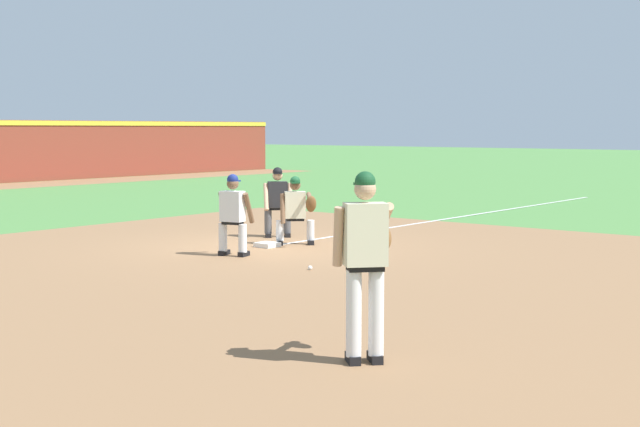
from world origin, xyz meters
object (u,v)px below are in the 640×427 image
Objects in this scene: first_base_bag at (267,245)px; pitcher at (366,255)px; first_baseman at (296,208)px; baserunner at (233,212)px; umpire at (278,199)px; baseball at (310,268)px.

pitcher is (-5.67, -6.39, 1.01)m from first_base_bag.
baserunner reaches higher than first_baseman.
pitcher reaches higher than first_baseman.
pitcher is 8.75m from first_baseman.
first_baseman is 1.83m from baserunner.
first_baseman is 0.92× the size of umpire.
first_base_bag is 0.28× the size of first_baseman.
first_base_bag is 0.20× the size of pitcher.
baseball is at bearing -131.88° from umpire.
first_base_bag is at bearing 155.42° from first_baseman.
pitcher is (-4.04, -3.99, 1.02)m from baseball.
first_baseman is at bearing 44.51° from pitcher.
umpire is at bearing 25.08° from baserunner.
baserunner and umpire have the same top height.
umpire is at bearing 48.12° from baseball.
baserunner is at bearing -165.42° from first_base_bag.
pitcher is at bearing -131.61° from first_base_bag.
umpire is (2.92, 3.26, 0.76)m from baseball.
pitcher is at bearing -135.31° from baseball.
baseball is 2.23m from baserunner.
baserunner is at bearing -154.92° from umpire.
baserunner is 2.82m from umpire.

